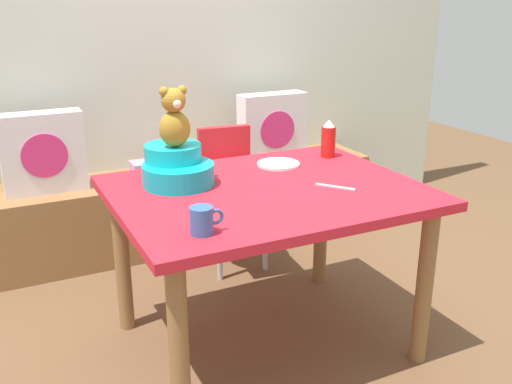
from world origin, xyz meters
TOP-DOWN VIEW (x-y plane):
  - ground_plane at (0.00, 0.00)m, footprint 8.00×8.00m
  - back_wall at (0.00, 1.51)m, footprint 4.40×0.10m
  - window_bench at (0.00, 1.24)m, footprint 2.60×0.44m
  - pillow_floral_left at (-0.74, 1.22)m, footprint 0.44×0.15m
  - pillow_floral_right at (0.66, 1.22)m, footprint 0.44×0.15m
  - book_stack at (-0.16, 1.24)m, footprint 0.20×0.14m
  - dining_table at (0.00, 0.00)m, footprint 1.25×0.98m
  - highchair at (0.19, 0.80)m, footprint 0.35×0.47m
  - infant_seat_teal at (-0.31, 0.22)m, footprint 0.30×0.33m
  - teddy_bear at (-0.31, 0.22)m, footprint 0.13×0.12m
  - ketchup_bottle at (0.49, 0.29)m, footprint 0.07×0.07m
  - coffee_mug at (-0.41, -0.33)m, footprint 0.12×0.08m
  - dinner_plate_near at (0.20, 0.27)m, footprint 0.20×0.20m
  - table_fork at (0.26, -0.12)m, footprint 0.12×0.14m

SIDE VIEW (x-z plane):
  - ground_plane at x=0.00m, z-range 0.00..0.00m
  - window_bench at x=0.00m, z-range 0.00..0.46m
  - book_stack at x=-0.16m, z-range 0.46..0.55m
  - highchair at x=0.19m, z-range 0.13..0.92m
  - dining_table at x=0.00m, z-range 0.27..1.01m
  - pillow_floral_left at x=-0.74m, z-range 0.46..0.90m
  - pillow_floral_right at x=0.66m, z-range 0.46..0.90m
  - table_fork at x=0.26m, z-range 0.74..0.75m
  - dinner_plate_near at x=0.20m, z-range 0.74..0.75m
  - coffee_mug at x=-0.41m, z-range 0.74..0.84m
  - infant_seat_teal at x=-0.31m, z-range 0.73..0.89m
  - ketchup_bottle at x=0.49m, z-range 0.73..0.92m
  - teddy_bear at x=-0.31m, z-range 0.89..1.14m
  - back_wall at x=0.00m, z-range 0.00..2.60m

